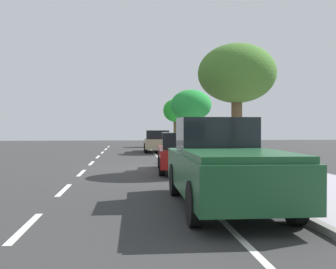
% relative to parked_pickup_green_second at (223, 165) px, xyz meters
% --- Properties ---
extents(ground, '(74.75, 74.75, 0.00)m').
position_rel_parked_pickup_green_second_xyz_m(ground, '(-0.65, 8.16, -0.90)').
color(ground, '#313131').
extents(sidewalk, '(3.61, 46.72, 0.13)m').
position_rel_parked_pickup_green_second_xyz_m(sidewalk, '(3.02, 8.16, -0.83)').
color(sidewalk, '#A29AA6').
rests_on(sidewalk, ground).
extents(curb_edge, '(0.16, 46.72, 0.13)m').
position_rel_parked_pickup_green_second_xyz_m(curb_edge, '(1.14, 8.16, -0.83)').
color(curb_edge, gray).
rests_on(curb_edge, ground).
extents(lane_stripe_centre, '(0.14, 44.20, 0.01)m').
position_rel_parked_pickup_green_second_xyz_m(lane_stripe_centre, '(-3.82, 6.90, -0.90)').
color(lane_stripe_centre, white).
rests_on(lane_stripe_centre, ground).
extents(lane_stripe_bike_edge, '(0.12, 46.72, 0.01)m').
position_rel_parked_pickup_green_second_xyz_m(lane_stripe_bike_edge, '(-0.33, 8.16, -0.90)').
color(lane_stripe_bike_edge, white).
rests_on(lane_stripe_bike_edge, ground).
extents(parked_pickup_green_second, '(2.07, 5.32, 1.95)m').
position_rel_parked_pickup_green_second_xyz_m(parked_pickup_green_second, '(0.00, 0.00, 0.00)').
color(parked_pickup_green_second, '#1E512D').
rests_on(parked_pickup_green_second, ground).
extents(parked_sedan_red_mid, '(2.03, 4.49, 1.52)m').
position_rel_parked_pickup_green_second_xyz_m(parked_sedan_red_mid, '(0.03, 7.06, -0.15)').
color(parked_sedan_red_mid, maroon).
rests_on(parked_sedan_red_mid, ground).
extents(parked_sedan_tan_far, '(1.93, 4.45, 1.52)m').
position_rel_parked_pickup_green_second_xyz_m(parked_sedan_tan_far, '(-0.03, 19.85, -0.15)').
color(parked_sedan_tan_far, tan).
rests_on(parked_sedan_tan_far, ground).
extents(bicycle_at_curb, '(1.63, 0.70, 0.74)m').
position_rel_parked_pickup_green_second_xyz_m(bicycle_at_curb, '(0.67, 11.53, -0.53)').
color(bicycle_at_curb, black).
rests_on(bicycle_at_curb, ground).
extents(cyclist_with_backpack, '(0.50, 0.59, 1.75)m').
position_rel_parked_pickup_green_second_xyz_m(cyclist_with_backpack, '(0.89, 11.08, 0.17)').
color(cyclist_with_backpack, '#C6B284').
rests_on(cyclist_with_backpack, ground).
extents(street_tree_mid_block, '(3.07, 3.07, 4.88)m').
position_rel_parked_pickup_green_second_xyz_m(street_tree_mid_block, '(2.20, 7.00, 2.90)').
color(street_tree_mid_block, brown).
rests_on(street_tree_mid_block, sidewalk).
extents(street_tree_far_end, '(2.78, 2.78, 4.16)m').
position_rel_parked_pickup_green_second_xyz_m(street_tree_far_end, '(2.20, 18.65, 2.29)').
color(street_tree_far_end, brown).
rests_on(street_tree_far_end, sidewalk).
extents(street_tree_corner, '(2.21, 2.21, 4.18)m').
position_rel_parked_pickup_green_second_xyz_m(street_tree_corner, '(2.20, 27.82, 2.31)').
color(street_tree_corner, '#4B4124').
rests_on(street_tree_corner, sidewalk).
extents(fire_hydrant, '(0.22, 0.22, 0.84)m').
position_rel_parked_pickup_green_second_xyz_m(fire_hydrant, '(1.57, 10.67, -0.34)').
color(fire_hydrant, red).
rests_on(fire_hydrant, sidewalk).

